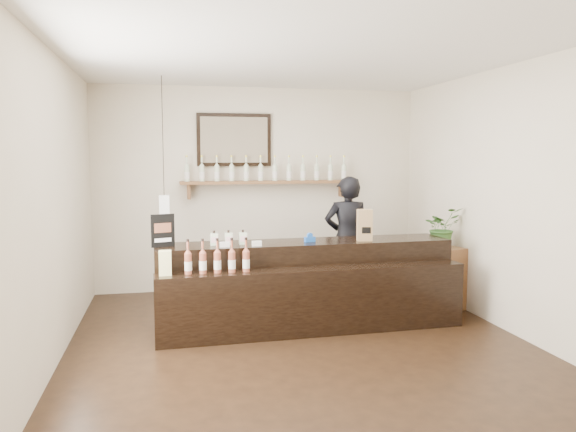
{
  "coord_description": "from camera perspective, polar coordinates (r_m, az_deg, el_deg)",
  "views": [
    {
      "loc": [
        -1.25,
        -5.28,
        1.84
      ],
      "look_at": [
        0.03,
        0.7,
        1.2
      ],
      "focal_mm": 35.0,
      "sensor_mm": 36.0,
      "label": 1
    }
  ],
  "objects": [
    {
      "name": "ground",
      "position": [
        5.73,
        1.22,
        -12.78
      ],
      "size": [
        5.0,
        5.0,
        0.0
      ],
      "primitive_type": "plane",
      "color": "black",
      "rests_on": "ground"
    },
    {
      "name": "room_shell",
      "position": [
        5.42,
        1.26,
        4.51
      ],
      "size": [
        5.0,
        5.0,
        5.0
      ],
      "color": "beige",
      "rests_on": "ground"
    },
    {
      "name": "back_wall_decor",
      "position": [
        7.73,
        -3.9,
        5.33
      ],
      "size": [
        2.66,
        0.96,
        1.69
      ],
      "color": "brown",
      "rests_on": "ground"
    },
    {
      "name": "counter",
      "position": [
        6.2,
        1.95,
        -7.19
      ],
      "size": [
        3.29,
        0.96,
        1.07
      ],
      "color": "black",
      "rests_on": "ground"
    },
    {
      "name": "promo_sign",
      "position": [
        5.96,
        -12.6,
        -1.46
      ],
      "size": [
        0.24,
        0.09,
        0.34
      ],
      "color": "black",
      "rests_on": "counter"
    },
    {
      "name": "paper_bag",
      "position": [
        6.31,
        7.78,
        -0.93
      ],
      "size": [
        0.18,
        0.14,
        0.35
      ],
      "color": "olive",
      "rests_on": "counter"
    },
    {
      "name": "tape_dispenser",
      "position": [
        6.19,
        2.23,
        -2.28
      ],
      "size": [
        0.13,
        0.07,
        0.1
      ],
      "color": "blue",
      "rests_on": "counter"
    },
    {
      "name": "side_cabinet",
      "position": [
        7.18,
        15.24,
        -6.01
      ],
      "size": [
        0.51,
        0.6,
        0.75
      ],
      "color": "brown",
      "rests_on": "ground"
    },
    {
      "name": "potted_plant",
      "position": [
        7.07,
        15.38,
        -1.11
      ],
      "size": [
        0.53,
        0.49,
        0.48
      ],
      "primitive_type": "imported",
      "rotation": [
        0.0,
        0.0,
        0.29
      ],
      "color": "#345F26",
      "rests_on": "side_cabinet"
    },
    {
      "name": "shopkeeper",
      "position": [
        7.24,
        6.02,
        -1.48
      ],
      "size": [
        0.7,
        0.51,
        1.81
      ],
      "primitive_type": "imported",
      "rotation": [
        0.0,
        0.0,
        3.03
      ],
      "color": "black",
      "rests_on": "ground"
    }
  ]
}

